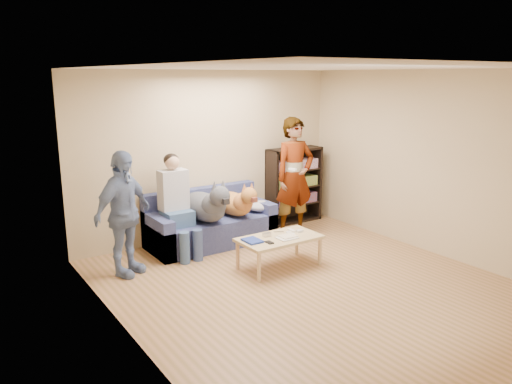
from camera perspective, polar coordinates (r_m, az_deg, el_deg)
ground at (r=6.25m, az=6.26°, el=-10.63°), size 5.00×5.00×0.00m
ceiling at (r=5.72m, az=6.93°, el=13.95°), size 5.00×5.00×0.00m
wall_back at (r=7.88m, az=-5.30°, el=4.27°), size 4.50×0.00×4.50m
wall_left at (r=4.74m, az=-14.62°, el=-2.10°), size 0.00×5.00×5.00m
wall_right at (r=7.49m, az=19.83°, el=3.07°), size 0.00×5.00×5.00m
blanket at (r=7.87m, az=0.56°, el=-1.59°), size 0.45×0.38×0.16m
person_standing_right at (r=7.93m, az=4.44°, el=1.72°), size 0.71×0.49×1.89m
person_standing_left at (r=6.52m, az=-14.93°, el=-2.44°), size 1.02×0.80×1.62m
held_controller at (r=7.62m, az=4.21°, el=2.60°), size 0.08×0.13×0.03m
notebook_blue at (r=6.47m, az=-0.43°, el=-5.57°), size 0.20×0.26×0.03m
papers at (r=6.61m, az=3.56°, el=-5.25°), size 0.26×0.20×0.02m
magazine at (r=6.64m, az=3.66°, el=-5.05°), size 0.22×0.17×0.01m
camera_silver at (r=6.68m, az=1.25°, el=-4.88°), size 0.11×0.06×0.05m
controller_a at (r=6.89m, az=4.07°, el=-4.41°), size 0.04×0.13×0.03m
controller_b at (r=6.88m, az=5.01°, el=-4.46°), size 0.09×0.06×0.03m
headphone_cup_a at (r=6.76m, az=4.16°, el=-4.82°), size 0.07×0.07×0.02m
headphone_cup_b at (r=6.82m, az=3.74°, el=-4.65°), size 0.07×0.07×0.02m
pen_orange at (r=6.52m, az=3.39°, el=-5.53°), size 0.13×0.06×0.01m
pen_black at (r=6.86m, az=2.60°, el=-4.56°), size 0.13×0.08×0.01m
wallet at (r=6.42m, az=1.53°, el=-5.78°), size 0.07×0.12×0.02m
sofa at (r=7.65m, az=-5.32°, el=-3.85°), size 1.90×0.85×0.82m
person_seated at (r=7.15m, az=-9.06°, el=-1.07°), size 0.40×0.73×1.47m
dog_gray at (r=7.30m, az=-5.67°, el=-1.52°), size 0.47×1.28×0.68m
dog_tan at (r=7.58m, az=-2.31°, el=-1.21°), size 0.40×1.16×0.58m
coffee_table at (r=6.67m, az=2.69°, el=-5.54°), size 1.10×0.60×0.42m
bookshelf at (r=8.70m, az=4.32°, el=0.98°), size 1.00×0.34×1.30m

